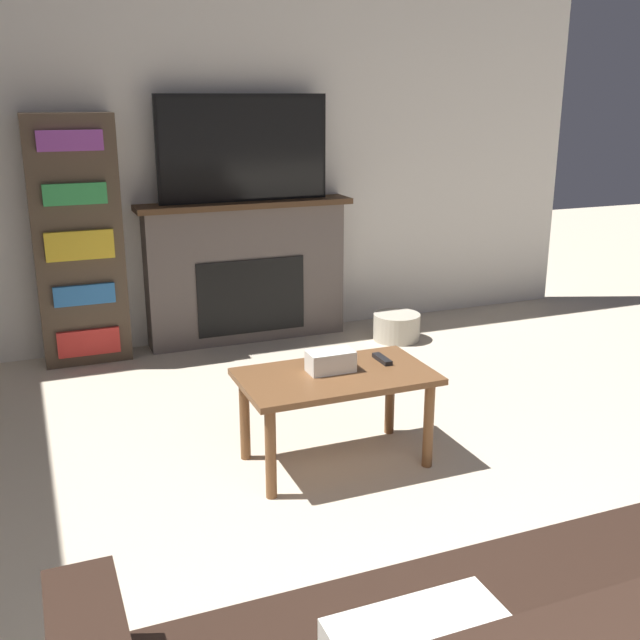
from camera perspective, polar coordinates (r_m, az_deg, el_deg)
wall_back at (r=5.35m, az=-8.76°, el=12.64°), size 5.95×0.06×2.70m
fireplace at (r=5.39m, az=-5.62°, el=3.74°), size 1.52×0.28×1.01m
tv at (r=5.25m, az=-5.83°, el=12.87°), size 1.20×0.03×0.72m
coffee_table at (r=3.55m, az=1.22°, el=-5.13°), size 0.91×0.52×0.46m
tissue_box at (r=3.54m, az=0.82°, el=-3.17°), size 0.22×0.12×0.10m
remote_control at (r=3.70m, az=4.76°, el=-2.98°), size 0.04×0.15×0.02m
bookshelf at (r=5.12m, az=-17.96°, el=5.69°), size 0.56×0.29×1.61m
storage_basket at (r=5.48m, az=5.86°, el=-0.52°), size 0.34×0.34×0.19m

